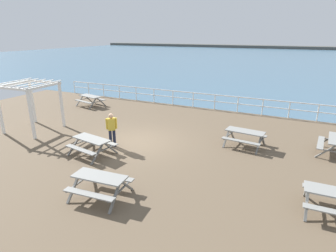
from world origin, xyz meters
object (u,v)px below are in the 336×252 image
at_px(visitor, 112,128).
at_px(picnic_table_near_left, 245,135).
at_px(picnic_table_far_left, 90,98).
at_px(picnic_table_far_right, 92,142).
at_px(picnic_table_seaward, 100,181).
at_px(lattice_pergola, 30,95).

bearing_deg(visitor, picnic_table_near_left, -104.38).
distance_m(picnic_table_far_left, picnic_table_far_right, 9.10).
distance_m(picnic_table_near_left, picnic_table_seaward, 7.42).
height_order(picnic_table_far_right, visitor, visitor).
bearing_deg(lattice_pergola, picnic_table_seaward, -30.82).
distance_m(picnic_table_far_right, visitor, 1.23).
distance_m(picnic_table_near_left, picnic_table_far_right, 7.20).
relative_size(picnic_table_far_left, picnic_table_seaward, 1.08).
distance_m(picnic_table_near_left, lattice_pergola, 11.59).
xyz_separation_m(picnic_table_near_left, picnic_table_far_left, (-11.95, 2.90, 0.00)).
distance_m(picnic_table_far_left, lattice_pergola, 5.86).
height_order(visitor, lattice_pergola, lattice_pergola).
height_order(picnic_table_seaward, visitor, visitor).
bearing_deg(visitor, picnic_table_far_right, 125.45).
xyz_separation_m(picnic_table_near_left, lattice_pergola, (-11.17, -2.73, 1.41)).
distance_m(visitor, lattice_pergola, 5.56).
xyz_separation_m(picnic_table_near_left, visitor, (-5.71, -2.83, 0.36)).
height_order(picnic_table_near_left, picnic_table_far_left, same).
xyz_separation_m(visitor, lattice_pergola, (-5.46, 0.10, 1.05)).
height_order(picnic_table_near_left, visitor, visitor).
bearing_deg(picnic_table_seaward, visitor, 116.14).
relative_size(picnic_table_near_left, picnic_table_far_right, 0.96).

